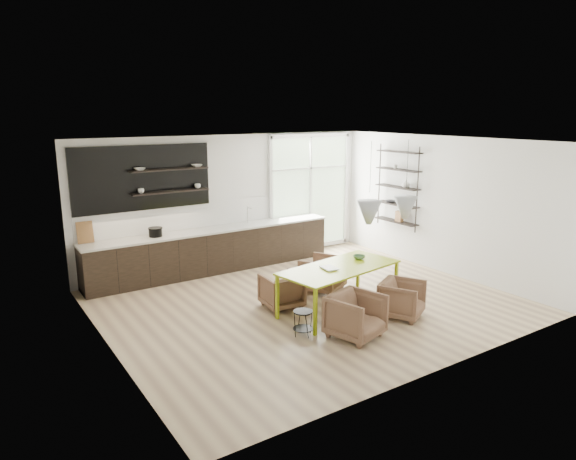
# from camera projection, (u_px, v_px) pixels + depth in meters

# --- Properties ---
(room) EXTENTS (7.02, 6.01, 2.91)m
(room) POSITION_uv_depth(u_px,v_px,m) (300.00, 211.00, 10.20)
(room) COLOR #D2B78B
(room) RESTS_ON ground
(kitchen_run) EXTENTS (5.54, 0.69, 2.75)m
(kitchen_run) POSITION_uv_depth(u_px,v_px,m) (209.00, 245.00, 11.01)
(kitchen_run) COLOR black
(kitchen_run) RESTS_ON ground
(right_shelving) EXTENTS (0.26, 1.22, 1.90)m
(right_shelving) POSITION_uv_depth(u_px,v_px,m) (398.00, 189.00, 11.71)
(right_shelving) COLOR black
(right_shelving) RESTS_ON ground
(dining_table) EXTENTS (2.31, 1.32, 0.80)m
(dining_table) POSITION_uv_depth(u_px,v_px,m) (339.00, 270.00, 8.81)
(dining_table) COLOR #9FB614
(dining_table) RESTS_ON ground
(armchair_back_left) EXTENTS (0.70, 0.72, 0.61)m
(armchair_back_left) POSITION_uv_depth(u_px,v_px,m) (282.00, 291.00, 9.07)
(armchair_back_left) COLOR brown
(armchair_back_left) RESTS_ON ground
(armchair_back_right) EXTENTS (0.99, 1.00, 0.68)m
(armchair_back_right) POSITION_uv_depth(u_px,v_px,m) (322.00, 274.00, 9.87)
(armchair_back_right) COLOR brown
(armchair_back_right) RESTS_ON ground
(armchair_front_left) EXTENTS (0.91, 0.93, 0.69)m
(armchair_front_left) POSITION_uv_depth(u_px,v_px,m) (356.00, 316.00, 7.84)
(armchair_front_left) COLOR brown
(armchair_front_left) RESTS_ON ground
(armchair_front_right) EXTENTS (0.92, 0.93, 0.63)m
(armchair_front_right) POSITION_uv_depth(u_px,v_px,m) (402.00, 299.00, 8.63)
(armchair_front_right) COLOR brown
(armchair_front_right) RESTS_ON ground
(wire_stool) EXTENTS (0.32, 0.32, 0.40)m
(wire_stool) POSITION_uv_depth(u_px,v_px,m) (303.00, 320.00, 7.92)
(wire_stool) COLOR black
(wire_stool) RESTS_ON ground
(table_book) EXTENTS (0.25, 0.32, 0.03)m
(table_book) POSITION_uv_depth(u_px,v_px,m) (324.00, 269.00, 8.62)
(table_book) COLOR white
(table_book) RESTS_ON dining_table
(table_bowl) EXTENTS (0.24, 0.24, 0.07)m
(table_bowl) POSITION_uv_depth(u_px,v_px,m) (359.00, 257.00, 9.24)
(table_bowl) COLOR #497147
(table_bowl) RESTS_ON dining_table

